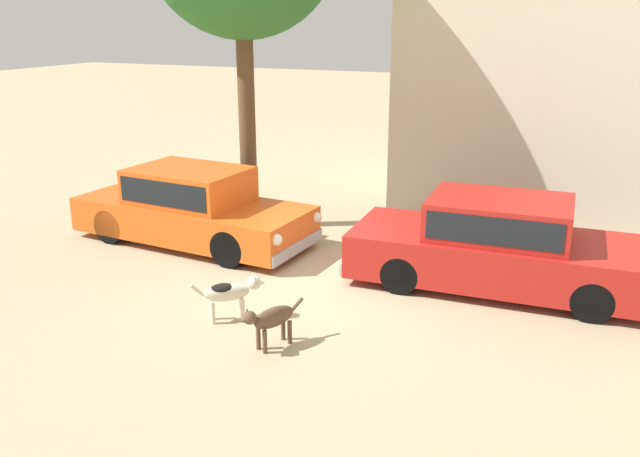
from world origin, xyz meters
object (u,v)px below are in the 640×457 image
Objects in this scene: parked_sedan_nearest at (192,206)px; stray_dog_tan at (231,291)px; parked_sedan_second at (499,244)px; stray_dog_spotted at (270,319)px.

parked_sedan_nearest is 5.37× the size of stray_dog_tan.
parked_sedan_second is (5.71, 0.05, 0.01)m from parked_sedan_nearest.
stray_dog_tan is at bearing -94.47° from stray_dog_spotted.
parked_sedan_second is 5.18× the size of stray_dog_spotted.
parked_sedan_second reaches higher than stray_dog_spotted.
parked_sedan_second reaches higher than parked_sedan_nearest.
parked_sedan_nearest is 5.12× the size of stray_dog_spotted.
parked_sedan_nearest reaches higher than stray_dog_tan.
stray_dog_tan is (2.43, -2.68, -0.27)m from parked_sedan_nearest.
parked_sedan_second is 5.43× the size of stray_dog_tan.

